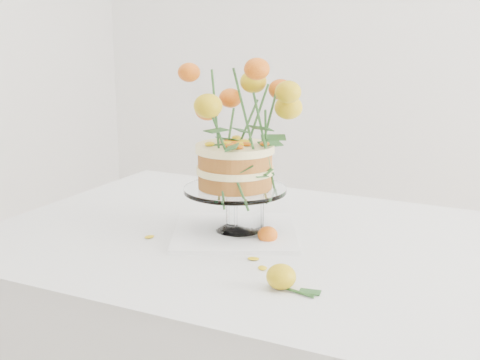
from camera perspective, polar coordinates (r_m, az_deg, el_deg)
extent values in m
cube|color=tan|center=(1.55, 4.07, -6.19)|extent=(1.40, 0.90, 0.04)
cylinder|color=tan|center=(2.27, -7.09, -9.75)|extent=(0.06, 0.06, 0.71)
cube|color=white|center=(1.55, 4.09, -5.39)|extent=(1.42, 0.92, 0.01)
cube|color=white|center=(1.99, 9.20, -4.23)|extent=(1.42, 0.01, 0.20)
cube|color=white|center=(1.95, -15.63, -4.95)|extent=(0.01, 0.92, 0.20)
cube|color=white|center=(1.59, -0.41, -4.46)|extent=(0.39, 0.39, 0.01)
cylinder|color=white|center=(1.58, -0.42, -2.36)|extent=(0.02, 0.02, 0.08)
cylinder|color=white|center=(1.56, -0.42, -0.81)|extent=(0.24, 0.24, 0.01)
cylinder|color=#AD6A27|center=(1.56, -0.42, -0.01)|extent=(0.20, 0.20, 0.03)
cylinder|color=#F8EAA0|center=(1.55, -0.42, 0.88)|extent=(0.20, 0.20, 0.02)
cylinder|color=#AD6A27|center=(1.55, -0.42, 1.79)|extent=(0.20, 0.20, 0.03)
cylinder|color=#F8EAA0|center=(1.54, -0.43, 2.73)|extent=(0.21, 0.21, 0.02)
cylinder|color=white|center=(1.58, 0.42, -4.70)|extent=(0.07, 0.07, 0.01)
cylinder|color=white|center=(1.56, 0.42, -2.77)|extent=(0.09, 0.09, 0.10)
ellipsoid|color=gold|center=(1.28, 3.53, -8.23)|extent=(0.06, 0.06, 0.05)
cylinder|color=#2D5A24|center=(1.27, 4.99, -9.56)|extent=(0.07, 0.02, 0.01)
ellipsoid|color=#C34309|center=(1.53, 2.37, -4.70)|extent=(0.05, 0.05, 0.04)
cylinder|color=#2D5A24|center=(1.53, 3.57, -5.36)|extent=(0.05, 0.02, 0.00)
ellipsoid|color=yellow|center=(1.51, -1.62, -5.65)|extent=(0.03, 0.02, 0.00)
ellipsoid|color=yellow|center=(1.43, 1.15, -6.74)|extent=(0.03, 0.02, 0.00)
ellipsoid|color=yellow|center=(1.38, 1.94, -7.52)|extent=(0.03, 0.02, 0.00)
ellipsoid|color=yellow|center=(1.62, -5.16, -4.35)|extent=(0.03, 0.02, 0.00)
ellipsoid|color=yellow|center=(1.58, -7.73, -4.84)|extent=(0.03, 0.02, 0.00)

